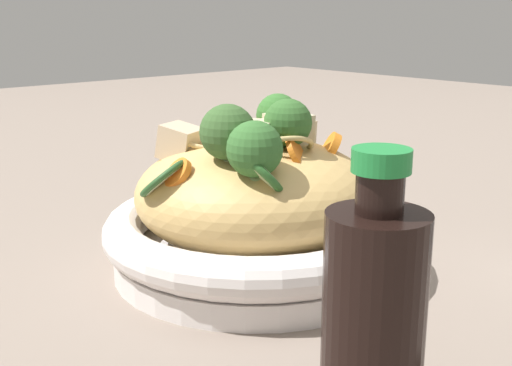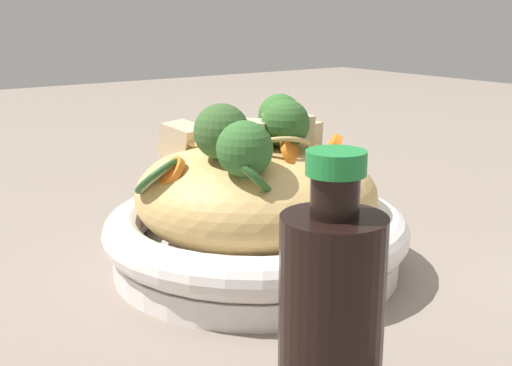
% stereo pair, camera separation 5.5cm
% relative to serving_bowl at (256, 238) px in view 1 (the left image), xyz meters
% --- Properties ---
extents(ground_plane, '(3.00, 3.00, 0.00)m').
position_rel_serving_bowl_xyz_m(ground_plane, '(0.00, 0.00, -0.03)').
color(ground_plane, gray).
extents(serving_bowl, '(0.26, 0.26, 0.05)m').
position_rel_serving_bowl_xyz_m(serving_bowl, '(0.00, 0.00, 0.00)').
color(serving_bowl, white).
rests_on(serving_bowl, ground_plane).
extents(noodle_heap, '(0.20, 0.20, 0.11)m').
position_rel_serving_bowl_xyz_m(noodle_heap, '(-0.00, -0.00, 0.04)').
color(noodle_heap, tan).
rests_on(noodle_heap, serving_bowl).
extents(broccoli_florets, '(0.11, 0.12, 0.06)m').
position_rel_serving_bowl_xyz_m(broccoli_florets, '(0.03, -0.02, 0.10)').
color(broccoli_florets, '#9AB56E').
rests_on(broccoli_florets, serving_bowl).
extents(carrot_coins, '(0.12, 0.16, 0.04)m').
position_rel_serving_bowl_xyz_m(carrot_coins, '(0.01, 0.00, 0.08)').
color(carrot_coins, orange).
rests_on(carrot_coins, serving_bowl).
extents(zucchini_slices, '(0.12, 0.09, 0.04)m').
position_rel_serving_bowl_xyz_m(zucchini_slices, '(0.03, -0.06, 0.07)').
color(zucchini_slices, beige).
rests_on(zucchini_slices, serving_bowl).
extents(chicken_chunks, '(0.10, 0.14, 0.04)m').
position_rel_serving_bowl_xyz_m(chicken_chunks, '(-0.01, 0.00, 0.09)').
color(chicken_chunks, '#C5B490').
rests_on(chicken_chunks, serving_bowl).
extents(soy_sauce_bottle, '(0.05, 0.05, 0.15)m').
position_rel_serving_bowl_xyz_m(soy_sauce_bottle, '(0.21, -0.10, 0.04)').
color(soy_sauce_bottle, black).
rests_on(soy_sauce_bottle, ground_plane).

